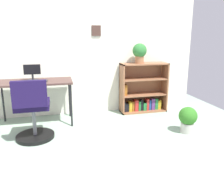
# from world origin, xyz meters

# --- Properties ---
(wall_back) EXTENTS (5.20, 0.12, 2.46)m
(wall_back) POSITION_xyz_m (0.00, 2.15, 1.23)
(wall_back) COLOR silver
(wall_back) RESTS_ON ground_plane
(desk) EXTENTS (1.16, 0.56, 0.71)m
(desk) POSITION_xyz_m (-0.33, 1.72, 0.66)
(desk) COLOR #4E3630
(desk) RESTS_ON ground_plane
(monitor) EXTENTS (0.26, 0.16, 0.25)m
(monitor) POSITION_xyz_m (-0.36, 1.79, 0.84)
(monitor) COLOR #262628
(monitor) RESTS_ON desk
(keyboard) EXTENTS (0.38, 0.14, 0.02)m
(keyboard) POSITION_xyz_m (-0.32, 1.66, 0.72)
(keyboard) COLOR #2B2F34
(keyboard) RESTS_ON desk
(office_chair) EXTENTS (0.52, 0.55, 0.87)m
(office_chair) POSITION_xyz_m (-0.32, 1.10, 0.38)
(office_chair) COLOR black
(office_chair) RESTS_ON ground_plane
(bookshelf_low) EXTENTS (0.87, 0.30, 0.92)m
(bookshelf_low) POSITION_xyz_m (1.56, 1.96, 0.40)
(bookshelf_low) COLOR #8F5B3C
(bookshelf_low) RESTS_ON ground_plane
(potted_plant_on_shelf) EXTENTS (0.25, 0.25, 0.36)m
(potted_plant_on_shelf) POSITION_xyz_m (1.47, 1.90, 1.12)
(potted_plant_on_shelf) COLOR #9E6642
(potted_plant_on_shelf) RESTS_ON bookshelf_low
(potted_plant_floor) EXTENTS (0.27, 0.27, 0.39)m
(potted_plant_floor) POSITION_xyz_m (1.85, 0.83, 0.22)
(potted_plant_floor) COLOR #B7B2A8
(potted_plant_floor) RESTS_ON ground_plane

